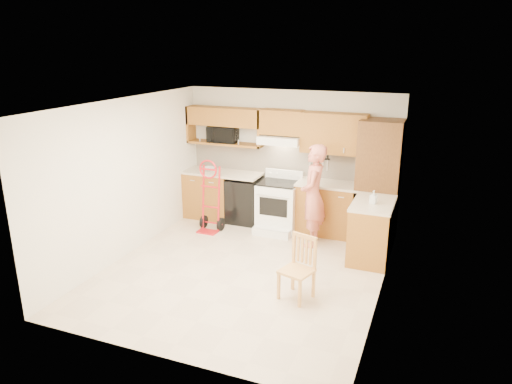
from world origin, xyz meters
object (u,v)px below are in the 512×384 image
Objects in this scene: range at (278,203)px; person at (313,196)px; microwave at (223,134)px; dining_chair at (297,269)px; hand_truck at (209,200)px.

range is 0.92m from person.
dining_chair is at bearing -55.32° from microwave.
microwave reaches higher than person.
person is 1.91m from hand_truck.
dining_chair is (0.28, -1.84, -0.43)m from person.
microwave reaches higher than dining_chair.
range is 1.24m from hand_truck.
hand_truck is 2.79m from dining_chair.
range is 2.47m from dining_chair.
person is 1.91m from dining_chair.
dining_chair is at bearing 0.72° from person.
hand_truck is at bearing -156.51° from range.
person is (1.98, -0.74, -0.78)m from microwave.
person reaches higher than range.
person is at bearing -27.87° from range.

